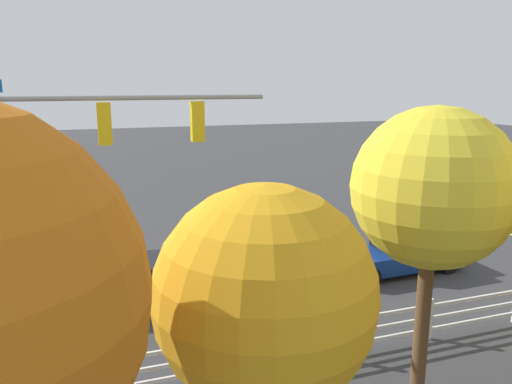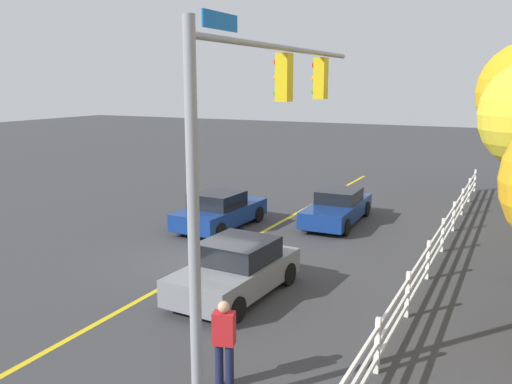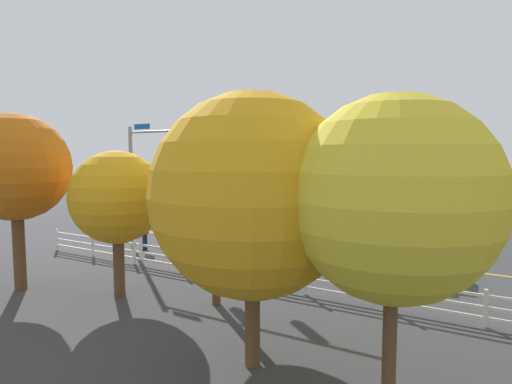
% 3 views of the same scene
% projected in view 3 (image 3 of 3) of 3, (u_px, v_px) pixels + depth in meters
% --- Properties ---
extents(ground_plane, '(120.00, 120.00, 0.00)m').
position_uv_depth(ground_plane, '(278.00, 248.00, 23.25)').
color(ground_plane, '#38383A').
extents(lane_center_stripe, '(28.00, 0.16, 0.01)m').
position_uv_depth(lane_center_stripe, '(349.00, 257.00, 21.23)').
color(lane_center_stripe, gold).
rests_on(lane_center_stripe, ground_plane).
extents(signal_assembly, '(7.59, 0.37, 6.71)m').
position_uv_depth(signal_assembly, '(164.00, 162.00, 21.66)').
color(signal_assembly, gray).
rests_on(signal_assembly, ground_plane).
extents(car_0, '(4.82, 1.94, 1.35)m').
position_uv_depth(car_0, '(391.00, 259.00, 18.11)').
color(car_0, navy).
rests_on(car_0, ground_plane).
extents(car_1, '(4.36, 2.10, 1.44)m').
position_uv_depth(car_1, '(355.00, 237.00, 22.85)').
color(car_1, navy).
rests_on(car_1, ground_plane).
extents(car_2, '(4.17, 2.17, 1.48)m').
position_uv_depth(car_2, '(227.00, 238.00, 22.40)').
color(car_2, slate).
rests_on(car_2, ground_plane).
extents(pedestrian, '(0.36, 0.46, 1.69)m').
position_uv_depth(pedestrian, '(145.00, 233.00, 22.70)').
color(pedestrian, '#191E3F').
rests_on(pedestrian, ground_plane).
extents(white_rail_fence, '(26.10, 0.10, 1.15)m').
position_uv_depth(white_rail_fence, '(270.00, 273.00, 16.14)').
color(white_rail_fence, white).
rests_on(white_rail_fence, ground_plane).
extents(tree_0, '(3.02, 3.02, 6.26)m').
position_uv_depth(tree_0, '(215.00, 166.00, 14.07)').
color(tree_0, brown).
rests_on(tree_0, ground_plane).
extents(tree_1, '(4.14, 4.14, 6.30)m').
position_uv_depth(tree_1, '(394.00, 199.00, 8.33)').
color(tree_1, brown).
rests_on(tree_1, ground_plane).
extents(tree_2, '(3.98, 3.98, 6.63)m').
position_uv_depth(tree_2, '(15.00, 168.00, 15.72)').
color(tree_2, brown).
rests_on(tree_2, ground_plane).
extents(tree_3, '(3.34, 3.34, 5.25)m').
position_uv_depth(tree_3, '(117.00, 198.00, 15.16)').
color(tree_3, brown).
rests_on(tree_3, ground_plane).
extents(tree_5, '(4.84, 4.84, 6.57)m').
position_uv_depth(tree_5, '(252.00, 196.00, 9.93)').
color(tree_5, brown).
rests_on(tree_5, ground_plane).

